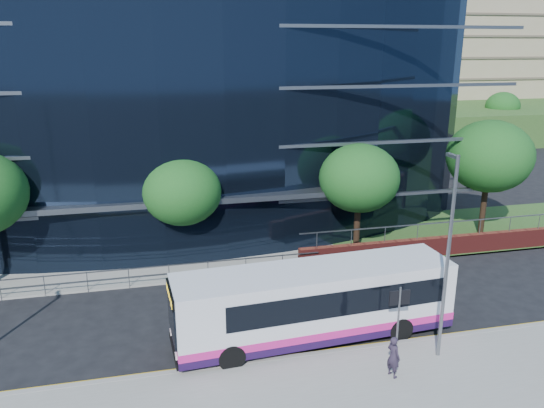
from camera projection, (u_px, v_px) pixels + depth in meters
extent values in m
plane|color=black|center=(277.00, 347.00, 21.65)|extent=(200.00, 200.00, 0.00)
cube|color=gray|center=(283.00, 359.00, 20.69)|extent=(80.00, 0.25, 0.16)
cube|color=gold|center=(281.00, 358.00, 20.90)|extent=(80.00, 0.08, 0.01)
cube|color=gold|center=(280.00, 356.00, 21.04)|extent=(80.00, 0.08, 0.01)
cube|color=gray|center=(132.00, 258.00, 30.61)|extent=(50.00, 8.00, 0.10)
cube|color=black|center=(154.00, 97.00, 40.87)|extent=(38.00, 16.00, 16.00)
cube|color=#595E66|center=(164.00, 202.00, 28.58)|extent=(22.00, 1.20, 0.30)
cube|color=slate|center=(86.00, 273.00, 26.16)|extent=(24.00, 0.05, 0.05)
cube|color=slate|center=(87.00, 281.00, 26.29)|extent=(24.00, 0.05, 0.05)
cylinder|color=slate|center=(87.00, 282.00, 26.30)|extent=(0.04, 0.04, 1.10)
cube|color=#2D511E|center=(396.00, 112.00, 80.19)|extent=(60.00, 42.00, 4.00)
cube|color=tan|center=(397.00, 8.00, 77.73)|extent=(50.00, 12.00, 26.00)
cylinder|color=slate|center=(398.00, 320.00, 20.68)|extent=(0.08, 0.08, 2.80)
cube|color=black|center=(400.00, 298.00, 20.42)|extent=(0.85, 0.06, 0.60)
cylinder|color=black|center=(185.00, 240.00, 29.45)|extent=(0.36, 0.36, 2.86)
ellipsoid|color=#154919|center=(182.00, 192.00, 28.65)|extent=(4.29, 4.29, 3.65)
cylinder|color=black|center=(357.00, 228.00, 31.11)|extent=(0.36, 0.36, 3.08)
ellipsoid|color=#154919|center=(359.00, 178.00, 30.24)|extent=(4.62, 4.62, 3.93)
cylinder|color=black|center=(483.00, 209.00, 33.91)|extent=(0.36, 0.36, 3.52)
ellipsoid|color=#154919|center=(489.00, 156.00, 32.92)|extent=(5.28, 5.28, 4.49)
cylinder|color=black|center=(393.00, 134.00, 63.68)|extent=(0.36, 0.36, 3.08)
ellipsoid|color=#154919|center=(395.00, 109.00, 62.81)|extent=(4.62, 4.62, 3.93)
cylinder|color=black|center=(500.00, 128.00, 69.02)|extent=(0.36, 0.36, 2.86)
ellipsoid|color=#154919|center=(503.00, 106.00, 68.21)|extent=(4.29, 4.29, 3.65)
cylinder|color=slate|center=(447.00, 261.00, 19.69)|extent=(0.14, 0.14, 8.00)
cube|color=slate|center=(453.00, 156.00, 18.89)|extent=(0.15, 0.70, 0.12)
cube|color=silver|center=(315.00, 300.00, 21.80)|extent=(11.72, 3.36, 2.79)
cube|color=#210D38|center=(314.00, 327.00, 22.16)|extent=(11.74, 3.41, 0.32)
cube|color=#D21E7F|center=(314.00, 320.00, 22.07)|extent=(11.74, 3.41, 0.32)
cube|color=black|center=(329.00, 290.00, 21.86)|extent=(9.41, 3.26, 1.05)
cube|color=black|center=(172.00, 317.00, 20.17)|extent=(0.22, 2.26, 1.63)
cube|color=black|center=(170.00, 294.00, 19.89)|extent=(0.24, 2.16, 0.42)
cube|color=yellow|center=(168.00, 291.00, 20.12)|extent=(0.11, 1.16, 0.23)
cube|color=black|center=(174.00, 350.00, 20.58)|extent=(0.26, 2.53, 0.25)
cylinder|color=black|center=(232.00, 357.00, 20.03)|extent=(1.07, 0.38, 1.05)
cylinder|color=black|center=(400.00, 329.00, 21.99)|extent=(1.07, 0.38, 1.05)
imported|color=#2B2233|center=(393.00, 356.00, 19.30)|extent=(0.56, 0.68, 1.61)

